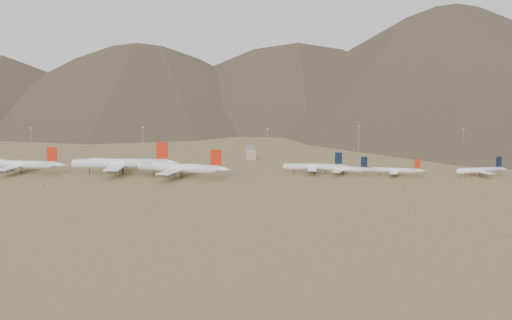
{
  "coord_description": "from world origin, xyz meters",
  "views": [
    {
      "loc": [
        32.34,
        -459.74,
        73.48
      ],
      "look_at": [
        33.84,
        30.0,
        10.97
      ],
      "focal_mm": 50.0,
      "sensor_mm": 36.0,
      "label": 1
    }
  ],
  "objects_px": {
    "widebody_east": "(180,168)",
    "control_tower": "(251,153)",
    "narrowbody_b": "(343,169)",
    "narrowbody_a": "(315,167)",
    "widebody_west": "(20,164)",
    "widebody_centre": "(121,163)"
  },
  "relations": [
    {
      "from": "widebody_east",
      "to": "narrowbody_b",
      "type": "distance_m",
      "value": 113.49
    },
    {
      "from": "narrowbody_a",
      "to": "control_tower",
      "type": "relative_size",
      "value": 3.88
    },
    {
      "from": "widebody_east",
      "to": "narrowbody_b",
      "type": "xyz_separation_m",
      "value": [
        112.63,
        13.69,
        -2.6
      ]
    },
    {
      "from": "widebody_west",
      "to": "widebody_centre",
      "type": "xyz_separation_m",
      "value": [
        72.49,
        -3.05,
        1.14
      ]
    },
    {
      "from": "widebody_west",
      "to": "widebody_east",
      "type": "height_order",
      "value": "widebody_east"
    },
    {
      "from": "widebody_centre",
      "to": "widebody_east",
      "type": "bearing_deg",
      "value": -22.04
    },
    {
      "from": "widebody_east",
      "to": "control_tower",
      "type": "relative_size",
      "value": 5.5
    },
    {
      "from": "narrowbody_a",
      "to": "narrowbody_b",
      "type": "bearing_deg",
      "value": -13.22
    },
    {
      "from": "widebody_west",
      "to": "widebody_centre",
      "type": "bearing_deg",
      "value": 8.09
    },
    {
      "from": "narrowbody_a",
      "to": "widebody_east",
      "type": "bearing_deg",
      "value": -163.68
    },
    {
      "from": "widebody_centre",
      "to": "narrowbody_a",
      "type": "relative_size",
      "value": 1.64
    },
    {
      "from": "narrowbody_b",
      "to": "widebody_centre",
      "type": "bearing_deg",
      "value": -160.28
    },
    {
      "from": "widebody_centre",
      "to": "control_tower",
      "type": "distance_m",
      "value": 123.12
    },
    {
      "from": "widebody_west",
      "to": "widebody_east",
      "type": "xyz_separation_m",
      "value": [
        115.79,
        -20.82,
        0.32
      ]
    },
    {
      "from": "control_tower",
      "to": "narrowbody_b",
      "type": "bearing_deg",
      "value": -53.26
    },
    {
      "from": "widebody_east",
      "to": "narrowbody_a",
      "type": "xyz_separation_m",
      "value": [
        93.19,
        19.83,
        -2.02
      ]
    },
    {
      "from": "widebody_centre",
      "to": "narrowbody_b",
      "type": "height_order",
      "value": "widebody_centre"
    },
    {
      "from": "widebody_west",
      "to": "narrowbody_b",
      "type": "bearing_deg",
      "value": 8.71
    },
    {
      "from": "narrowbody_b",
      "to": "control_tower",
      "type": "height_order",
      "value": "narrowbody_b"
    },
    {
      "from": "widebody_east",
      "to": "narrowbody_a",
      "type": "height_order",
      "value": "widebody_east"
    },
    {
      "from": "narrowbody_b",
      "to": "narrowbody_a",
      "type": "bearing_deg",
      "value": -176.31
    },
    {
      "from": "widebody_centre",
      "to": "narrowbody_b",
      "type": "bearing_deg",
      "value": -1.22
    }
  ]
}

